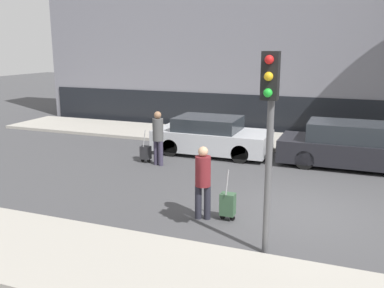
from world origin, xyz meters
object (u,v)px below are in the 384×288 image
Objects in this scene: parked_car_0 at (211,136)px; pedestrian_right at (203,178)px; traffic_light at (270,114)px; trolley_left at (146,153)px; trolley_right at (228,204)px; pedestrian_left at (158,135)px; parked_car_1 at (354,147)px.

pedestrian_right reaches higher than parked_car_0.
parked_car_0 is 1.09× the size of traffic_light.
traffic_light is (4.95, -4.93, 2.30)m from trolley_left.
traffic_light reaches higher than trolley_left.
trolley_right is at bearing -42.93° from trolley_left.
traffic_light is at bearing -50.75° from trolley_right.
pedestrian_left is 1.61× the size of trolley_left.
parked_car_0 is at bearing 115.95° from traffic_light.
pedestrian_left reaches higher than trolley_left.
parked_car_1 is 6.19m from pedestrian_left.
pedestrian_left is (-5.84, -2.04, 0.33)m from parked_car_1.
trolley_right is at bearing 129.25° from traffic_light.
trolley_right is 2.84m from traffic_light.
pedestrian_right is at bearing -48.20° from trolley_left.
parked_car_1 is 4.06× the size of trolley_right.
parked_car_1 is at bearing -0.12° from parked_car_0.
trolley_left is 0.66× the size of pedestrian_right.
pedestrian_left reaches higher than parked_car_1.
parked_car_0 is 5.89m from pedestrian_right.
trolley_right is (0.53, 0.13, -0.57)m from pedestrian_right.
traffic_light reaches higher than pedestrian_right.
traffic_light reaches higher than parked_car_1.
traffic_light is (3.33, -6.84, 2.01)m from parked_car_0.
traffic_light reaches higher than parked_car_0.
pedestrian_right is 2.64m from traffic_light.
trolley_right is at bearing -31.03° from pedestrian_left.
traffic_light is at bearing -101.70° from parked_car_1.
parked_car_1 is 2.69× the size of pedestrian_left.
traffic_light is at bearing 129.79° from pedestrian_right.
parked_car_1 is at bearing 65.48° from trolley_right.
parked_car_0 is 4.74m from parked_car_1.
trolley_left is 5.28m from trolley_right.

